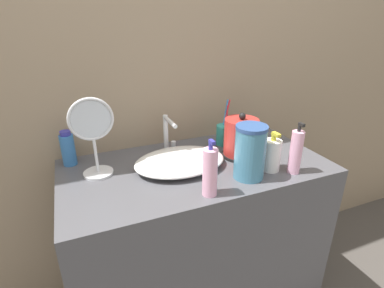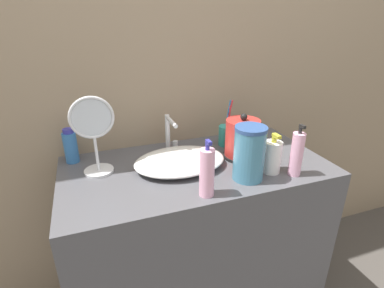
{
  "view_description": "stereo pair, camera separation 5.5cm",
  "coord_description": "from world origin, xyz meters",
  "px_view_note": "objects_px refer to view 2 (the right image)",
  "views": [
    {
      "loc": [
        -0.45,
        -0.75,
        1.38
      ],
      "look_at": [
        -0.02,
        0.28,
        0.9
      ],
      "focal_mm": 28.0,
      "sensor_mm": 36.0,
      "label": 1
    },
    {
      "loc": [
        -0.4,
        -0.77,
        1.38
      ],
      "look_at": [
        -0.02,
        0.28,
        0.9
      ],
      "focal_mm": 28.0,
      "sensor_mm": 36.0,
      "label": 2
    }
  ],
  "objects_px": {
    "electric_kettle": "(242,140)",
    "hand_cream_bottle": "(71,146)",
    "faucet": "(170,132)",
    "shampoo_bottle": "(272,157)",
    "toothbrush_cup": "(226,135)",
    "lotion_bottle": "(297,154)",
    "mouthwash_bottle": "(207,172)",
    "vanity_mirror": "(94,132)",
    "water_pitcher": "(249,153)"
  },
  "relations": [
    {
      "from": "toothbrush_cup",
      "to": "lotion_bottle",
      "type": "height_order",
      "value": "toothbrush_cup"
    },
    {
      "from": "hand_cream_bottle",
      "to": "water_pitcher",
      "type": "height_order",
      "value": "water_pitcher"
    },
    {
      "from": "toothbrush_cup",
      "to": "vanity_mirror",
      "type": "relative_size",
      "value": 0.72
    },
    {
      "from": "vanity_mirror",
      "to": "water_pitcher",
      "type": "height_order",
      "value": "vanity_mirror"
    },
    {
      "from": "mouthwash_bottle",
      "to": "water_pitcher",
      "type": "relative_size",
      "value": 0.99
    },
    {
      "from": "electric_kettle",
      "to": "shampoo_bottle",
      "type": "height_order",
      "value": "electric_kettle"
    },
    {
      "from": "electric_kettle",
      "to": "lotion_bottle",
      "type": "height_order",
      "value": "lotion_bottle"
    },
    {
      "from": "toothbrush_cup",
      "to": "mouthwash_bottle",
      "type": "distance_m",
      "value": 0.46
    },
    {
      "from": "electric_kettle",
      "to": "hand_cream_bottle",
      "type": "distance_m",
      "value": 0.73
    },
    {
      "from": "toothbrush_cup",
      "to": "lotion_bottle",
      "type": "bearing_deg",
      "value": -70.85
    },
    {
      "from": "toothbrush_cup",
      "to": "lotion_bottle",
      "type": "distance_m",
      "value": 0.38
    },
    {
      "from": "lotion_bottle",
      "to": "water_pitcher",
      "type": "xyz_separation_m",
      "value": [
        -0.19,
        0.04,
        0.02
      ]
    },
    {
      "from": "mouthwash_bottle",
      "to": "shampoo_bottle",
      "type": "bearing_deg",
      "value": 12.53
    },
    {
      "from": "shampoo_bottle",
      "to": "hand_cream_bottle",
      "type": "relative_size",
      "value": 1.1
    },
    {
      "from": "electric_kettle",
      "to": "hand_cream_bottle",
      "type": "bearing_deg",
      "value": 163.87
    },
    {
      "from": "faucet",
      "to": "mouthwash_bottle",
      "type": "height_order",
      "value": "mouthwash_bottle"
    },
    {
      "from": "toothbrush_cup",
      "to": "water_pitcher",
      "type": "relative_size",
      "value": 1.06
    },
    {
      "from": "lotion_bottle",
      "to": "hand_cream_bottle",
      "type": "height_order",
      "value": "lotion_bottle"
    },
    {
      "from": "toothbrush_cup",
      "to": "shampoo_bottle",
      "type": "bearing_deg",
      "value": -80.47
    },
    {
      "from": "water_pitcher",
      "to": "faucet",
      "type": "bearing_deg",
      "value": 122.01
    },
    {
      "from": "water_pitcher",
      "to": "electric_kettle",
      "type": "bearing_deg",
      "value": 68.89
    },
    {
      "from": "vanity_mirror",
      "to": "faucet",
      "type": "bearing_deg",
      "value": 15.75
    },
    {
      "from": "lotion_bottle",
      "to": "water_pitcher",
      "type": "relative_size",
      "value": 1.0
    },
    {
      "from": "toothbrush_cup",
      "to": "lotion_bottle",
      "type": "xyz_separation_m",
      "value": [
        0.12,
        -0.36,
        0.04
      ]
    },
    {
      "from": "toothbrush_cup",
      "to": "mouthwash_bottle",
      "type": "relative_size",
      "value": 1.07
    },
    {
      "from": "shampoo_bottle",
      "to": "hand_cream_bottle",
      "type": "distance_m",
      "value": 0.84
    },
    {
      "from": "electric_kettle",
      "to": "lotion_bottle",
      "type": "bearing_deg",
      "value": -60.82
    },
    {
      "from": "faucet",
      "to": "electric_kettle",
      "type": "distance_m",
      "value": 0.32
    },
    {
      "from": "toothbrush_cup",
      "to": "hand_cream_bottle",
      "type": "height_order",
      "value": "toothbrush_cup"
    },
    {
      "from": "lotion_bottle",
      "to": "water_pitcher",
      "type": "bearing_deg",
      "value": 168.63
    },
    {
      "from": "toothbrush_cup",
      "to": "water_pitcher",
      "type": "distance_m",
      "value": 0.33
    },
    {
      "from": "mouthwash_bottle",
      "to": "faucet",
      "type": "bearing_deg",
      "value": 92.68
    },
    {
      "from": "vanity_mirror",
      "to": "water_pitcher",
      "type": "distance_m",
      "value": 0.6
    },
    {
      "from": "electric_kettle",
      "to": "shampoo_bottle",
      "type": "bearing_deg",
      "value": -74.09
    },
    {
      "from": "electric_kettle",
      "to": "lotion_bottle",
      "type": "relative_size",
      "value": 0.95
    },
    {
      "from": "faucet",
      "to": "vanity_mirror",
      "type": "xyz_separation_m",
      "value": [
        -0.33,
        -0.09,
        0.07
      ]
    },
    {
      "from": "shampoo_bottle",
      "to": "mouthwash_bottle",
      "type": "height_order",
      "value": "mouthwash_bottle"
    },
    {
      "from": "toothbrush_cup",
      "to": "mouthwash_bottle",
      "type": "height_order",
      "value": "toothbrush_cup"
    },
    {
      "from": "vanity_mirror",
      "to": "water_pitcher",
      "type": "bearing_deg",
      "value": -24.68
    },
    {
      "from": "faucet",
      "to": "toothbrush_cup",
      "type": "bearing_deg",
      "value": -3.54
    },
    {
      "from": "lotion_bottle",
      "to": "shampoo_bottle",
      "type": "height_order",
      "value": "lotion_bottle"
    },
    {
      "from": "electric_kettle",
      "to": "mouthwash_bottle",
      "type": "height_order",
      "value": "mouthwash_bottle"
    },
    {
      "from": "lotion_bottle",
      "to": "water_pitcher",
      "type": "distance_m",
      "value": 0.19
    },
    {
      "from": "lotion_bottle",
      "to": "toothbrush_cup",
      "type": "bearing_deg",
      "value": 109.15
    },
    {
      "from": "hand_cream_bottle",
      "to": "vanity_mirror",
      "type": "distance_m",
      "value": 0.19
    },
    {
      "from": "hand_cream_bottle",
      "to": "water_pitcher",
      "type": "bearing_deg",
      "value": -30.84
    },
    {
      "from": "hand_cream_bottle",
      "to": "water_pitcher",
      "type": "distance_m",
      "value": 0.74
    },
    {
      "from": "vanity_mirror",
      "to": "lotion_bottle",
      "type": "bearing_deg",
      "value": -21.44
    },
    {
      "from": "faucet",
      "to": "shampoo_bottle",
      "type": "distance_m",
      "value": 0.46
    },
    {
      "from": "toothbrush_cup",
      "to": "shampoo_bottle",
      "type": "height_order",
      "value": "toothbrush_cup"
    }
  ]
}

